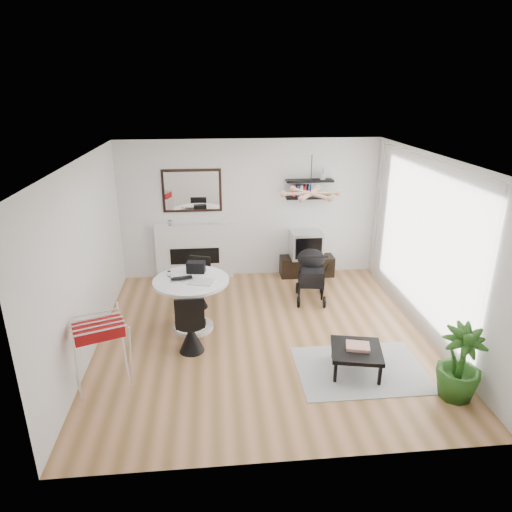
{
  "coord_description": "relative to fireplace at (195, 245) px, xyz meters",
  "views": [
    {
      "loc": [
        -0.71,
        -6.09,
        3.63
      ],
      "look_at": [
        -0.08,
        0.4,
        1.17
      ],
      "focal_mm": 32.0,
      "sensor_mm": 36.0,
      "label": 1
    }
  ],
  "objects": [
    {
      "name": "sheer_curtain",
      "position": [
        3.5,
        -2.22,
        0.66
      ],
      "size": [
        0.04,
        3.6,
        2.6
      ],
      "primitive_type": "cube",
      "color": "white",
      "rests_on": "wall_right"
    },
    {
      "name": "wall_back",
      "position": [
        1.1,
        0.08,
        0.66
      ],
      "size": [
        5.0,
        0.0,
        5.0
      ],
      "primitive_type": "plane",
      "rotation": [
        1.57,
        0.0,
        0.0
      ],
      "color": "white",
      "rests_on": "floor"
    },
    {
      "name": "ceiling",
      "position": [
        1.1,
        -2.42,
        2.01
      ],
      "size": [
        5.0,
        5.0,
        0.0
      ],
      "primitive_type": "plane",
      "color": "white",
      "rests_on": "wall_back"
    },
    {
      "name": "stroller",
      "position": [
        2.08,
        -1.18,
        -0.26
      ],
      "size": [
        0.61,
        0.86,
        1.0
      ],
      "rotation": [
        0.0,
        0.0,
        -0.14
      ],
      "color": "black",
      "rests_on": "floor"
    },
    {
      "name": "black_bag",
      "position": [
        0.09,
        -1.8,
        0.25
      ],
      "size": [
        0.31,
        0.21,
        0.17
      ],
      "primitive_type": "cube",
      "rotation": [
        0.0,
        0.0,
        -0.15
      ],
      "color": "black",
      "rests_on": "dining_table"
    },
    {
      "name": "magazines",
      "position": [
        2.24,
        -3.43,
        -0.31
      ],
      "size": [
        0.36,
        0.31,
        0.04
      ],
      "primitive_type": "cube",
      "rotation": [
        0.0,
        0.0,
        -0.26
      ],
      "color": "#D54D35",
      "rests_on": "coffee_table"
    },
    {
      "name": "crt_tv",
      "position": [
        2.2,
        -0.12,
        -0.02
      ],
      "size": [
        0.61,
        0.53,
        0.53
      ],
      "color": "silver",
      "rests_on": "tv_console"
    },
    {
      "name": "drying_rack",
      "position": [
        -1.05,
        -3.51,
        -0.17
      ],
      "size": [
        0.83,
        0.81,
        0.98
      ],
      "rotation": [
        0.0,
        0.0,
        0.37
      ],
      "color": "white",
      "rests_on": "floor"
    },
    {
      "name": "chair_far",
      "position": [
        0.08,
        -1.31,
        -0.41
      ],
      "size": [
        0.46,
        0.47,
        0.88
      ],
      "rotation": [
        0.0,
        0.0,
        -0.34
      ],
      "color": "black",
      "rests_on": "floor"
    },
    {
      "name": "dining_table",
      "position": [
        0.01,
        -2.08,
        -0.12
      ],
      "size": [
        1.16,
        1.16,
        0.85
      ],
      "color": "white",
      "rests_on": "floor"
    },
    {
      "name": "laptop",
      "position": [
        -0.12,
        -2.11,
        0.18
      ],
      "size": [
        0.36,
        0.27,
        0.03
      ],
      "primitive_type": "imported",
      "rotation": [
        0.0,
        0.0,
        0.21
      ],
      "color": "black",
      "rests_on": "dining_table"
    },
    {
      "name": "floor",
      "position": [
        1.1,
        -2.42,
        -0.69
      ],
      "size": [
        5.0,
        5.0,
        0.0
      ],
      "primitive_type": "plane",
      "color": "olive",
      "rests_on": "ground"
    },
    {
      "name": "newspaper",
      "position": [
        0.18,
        -2.19,
        0.17
      ],
      "size": [
        0.43,
        0.39,
        0.01
      ],
      "primitive_type": "cube",
      "rotation": [
        0.0,
        0.0,
        -0.3
      ],
      "color": "white",
      "rests_on": "dining_table"
    },
    {
      "name": "potted_plant",
      "position": [
        3.29,
        -4.09,
        -0.2
      ],
      "size": [
        0.57,
        0.57,
        0.96
      ],
      "primitive_type": "imported",
      "rotation": [
        0.0,
        0.0,
        -0.07
      ],
      "color": "#235217",
      "rests_on": "floor"
    },
    {
      "name": "drinking_glass",
      "position": [
        -0.32,
        -1.94,
        0.21
      ],
      "size": [
        0.05,
        0.05,
        0.09
      ],
      "primitive_type": "cylinder",
      "color": "white",
      "rests_on": "dining_table"
    },
    {
      "name": "chair_near",
      "position": [
        0.01,
        -2.75,
        -0.39
      ],
      "size": [
        0.44,
        0.45,
        0.93
      ],
      "rotation": [
        0.0,
        0.0,
        3.18
      ],
      "color": "black",
      "rests_on": "floor"
    },
    {
      "name": "coffee_table",
      "position": [
        2.22,
        -3.45,
        -0.37
      ],
      "size": [
        0.78,
        0.78,
        0.34
      ],
      "rotation": [
        0.0,
        0.0,
        -0.21
      ],
      "color": "black",
      "rests_on": "rug"
    },
    {
      "name": "rug",
      "position": [
        2.31,
        -3.43,
        -0.68
      ],
      "size": [
        1.72,
        1.25,
        0.01
      ],
      "primitive_type": "cube",
      "color": "#9B9B9B",
      "rests_on": "floor"
    },
    {
      "name": "wall_right",
      "position": [
        3.6,
        -2.42,
        0.66
      ],
      "size": [
        0.0,
        5.0,
        5.0
      ],
      "primitive_type": "plane",
      "rotation": [
        1.57,
        0.0,
        -1.57
      ],
      "color": "white",
      "rests_on": "floor"
    },
    {
      "name": "fireplace",
      "position": [
        0.0,
        0.0,
        0.0
      ],
      "size": [
        1.5,
        0.17,
        2.16
      ],
      "color": "white",
      "rests_on": "floor"
    },
    {
      "name": "tv_console",
      "position": [
        2.23,
        -0.12,
        -0.49
      ],
      "size": [
        1.07,
        0.37,
        0.4
      ],
      "primitive_type": "cube",
      "color": "black",
      "rests_on": "floor"
    },
    {
      "name": "pendant_lamp",
      "position": [
        1.8,
        -2.12,
        1.46
      ],
      "size": [
        0.9,
        0.9,
        0.1
      ],
      "primitive_type": null,
      "color": "tan",
      "rests_on": "ceiling"
    },
    {
      "name": "wall_left",
      "position": [
        -1.4,
        -2.42,
        0.66
      ],
      "size": [
        0.0,
        5.0,
        5.0
      ],
      "primitive_type": "plane",
      "rotation": [
        1.57,
        0.0,
        1.57
      ],
      "color": "white",
      "rests_on": "floor"
    },
    {
      "name": "shelf_lower",
      "position": [
        2.23,
        -0.05,
        0.91
      ],
      "size": [
        0.9,
        0.25,
        0.04
      ],
      "primitive_type": "cube",
      "color": "black",
      "rests_on": "wall_back"
    },
    {
      "name": "shelf_upper",
      "position": [
        2.23,
        -0.05,
        1.23
      ],
      "size": [
        0.9,
        0.25,
        0.04
      ],
      "primitive_type": "cube",
      "color": "black",
      "rests_on": "wall_back"
    }
  ]
}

